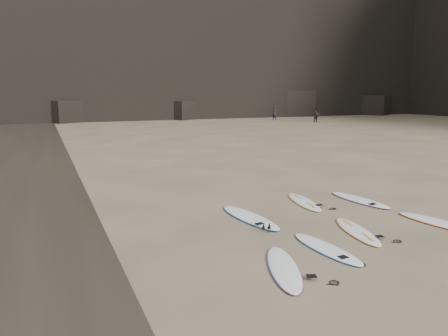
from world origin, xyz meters
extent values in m
plane|color=#897559|center=(0.00, 0.00, 0.00)|extent=(240.00, 240.00, 0.00)
cube|color=black|center=(8.00, 45.00, 1.16)|extent=(4.23, 4.46, 2.33)
cube|color=black|center=(25.00, 46.00, 1.80)|extent=(5.95, 5.19, 3.59)
cube|color=black|center=(38.00, 44.00, 1.44)|extent=(5.31, 5.56, 2.88)
cube|color=black|center=(-6.00, 45.00, 1.25)|extent=(4.49, 4.76, 2.49)
ellipsoid|color=white|center=(-3.96, -1.16, 0.04)|extent=(1.41, 2.49, 0.09)
ellipsoid|color=white|center=(-2.48, -0.57, 0.04)|extent=(0.69, 2.37, 0.08)
ellipsoid|color=white|center=(-0.99, 0.17, 0.04)|extent=(1.13, 2.41, 0.08)
ellipsoid|color=white|center=(1.59, -0.19, 0.05)|extent=(1.09, 2.70, 0.09)
ellipsoid|color=white|center=(-3.02, 2.35, 0.05)|extent=(0.98, 2.85, 0.10)
ellipsoid|color=white|center=(-0.59, 3.28, 0.04)|extent=(1.06, 2.50, 0.09)
ellipsoid|color=white|center=(1.25, 2.77, 0.05)|extent=(0.84, 2.61, 0.09)
imported|color=black|center=(18.12, 38.71, 0.88)|extent=(0.73, 0.77, 1.76)
imported|color=black|center=(21.15, 34.07, 0.90)|extent=(1.02, 0.88, 1.81)
camera|label=1|loc=(-8.36, -8.48, 3.63)|focal=35.00mm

